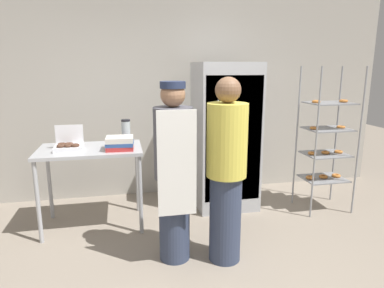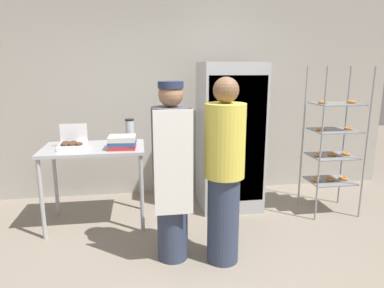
% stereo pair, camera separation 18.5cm
% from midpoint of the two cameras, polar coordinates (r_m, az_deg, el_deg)
% --- Properties ---
extents(ground_plane, '(14.00, 14.00, 0.00)m').
position_cam_midpoint_polar(ground_plane, '(3.11, 3.76, -22.48)').
color(ground_plane, gray).
extents(back_wall, '(6.40, 0.12, 2.80)m').
position_cam_midpoint_polar(back_wall, '(4.86, -1.93, 8.14)').
color(back_wall, '#ADA89E').
rests_on(back_wall, ground_plane).
extents(refrigerator, '(0.76, 0.74, 1.85)m').
position_cam_midpoint_polar(refrigerator, '(4.39, 7.48, 1.25)').
color(refrigerator, '#ADAFB5').
rests_on(refrigerator, ground_plane).
extents(baking_rack, '(0.59, 0.47, 1.80)m').
position_cam_midpoint_polar(baking_rack, '(4.55, 23.54, -0.03)').
color(baking_rack, '#93969B').
rests_on(baking_rack, ground_plane).
extents(prep_counter, '(1.12, 0.70, 0.92)m').
position_cam_midpoint_polar(prep_counter, '(3.99, -14.72, -1.96)').
color(prep_counter, '#ADAFB5').
rests_on(prep_counter, ground_plane).
extents(donut_box, '(0.30, 0.22, 0.26)m').
position_cam_midpoint_polar(donut_box, '(3.92, -18.05, -0.10)').
color(donut_box, white).
rests_on(donut_box, prep_counter).
extents(blender_pitcher, '(0.13, 0.13, 0.28)m').
position_cam_midpoint_polar(blender_pitcher, '(4.09, -9.06, 1.98)').
color(blender_pitcher, '#99999E').
rests_on(blender_pitcher, prep_counter).
extents(binder_stack, '(0.31, 0.27, 0.14)m').
position_cam_midpoint_polar(binder_stack, '(3.79, -10.19, 0.28)').
color(binder_stack, '#B72D2D').
rests_on(binder_stack, prep_counter).
extents(person_baker, '(0.35, 0.37, 1.67)m').
position_cam_midpoint_polar(person_baker, '(3.11, -1.68, -4.49)').
color(person_baker, '#333D56').
rests_on(person_baker, ground_plane).
extents(person_customer, '(0.36, 0.36, 1.71)m').
position_cam_midpoint_polar(person_customer, '(3.10, 7.10, -4.62)').
color(person_customer, '#333D56').
rests_on(person_customer, ground_plane).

